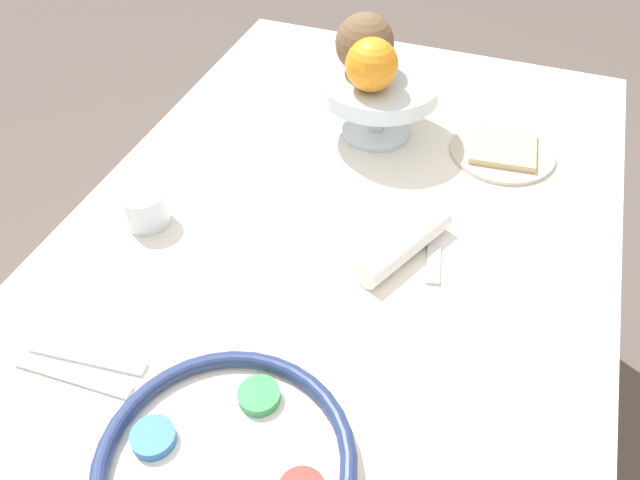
% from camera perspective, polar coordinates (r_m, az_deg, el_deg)
% --- Properties ---
extents(dining_table, '(1.50, 0.84, 0.73)m').
position_cam_1_polar(dining_table, '(1.20, -0.40, -15.25)').
color(dining_table, silver).
rests_on(dining_table, ground_plane).
extents(seder_plate, '(0.29, 0.29, 0.03)m').
position_cam_1_polar(seder_plate, '(0.74, -8.64, -19.62)').
color(seder_plate, white).
rests_on(seder_plate, dining_table).
extents(fruit_stand, '(0.22, 0.22, 0.12)m').
position_cam_1_polar(fruit_stand, '(1.14, 5.40, 13.56)').
color(fruit_stand, silver).
rests_on(fruit_stand, dining_table).
extents(orange_fruit, '(0.09, 0.09, 0.09)m').
position_cam_1_polar(orange_fruit, '(1.07, 4.74, 15.67)').
color(orange_fruit, orange).
rests_on(orange_fruit, fruit_stand).
extents(coconut, '(0.10, 0.10, 0.10)m').
position_cam_1_polar(coconut, '(1.12, 4.10, 17.51)').
color(coconut, brown).
rests_on(coconut, fruit_stand).
extents(bread_plate, '(0.19, 0.19, 0.02)m').
position_cam_1_polar(bread_plate, '(1.18, 16.33, 7.88)').
color(bread_plate, beige).
rests_on(bread_plate, dining_table).
extents(napkin_roll, '(0.18, 0.11, 0.04)m').
position_cam_1_polar(napkin_roll, '(0.93, 7.75, -0.51)').
color(napkin_roll, white).
rests_on(napkin_roll, dining_table).
extents(cup_near, '(0.07, 0.07, 0.06)m').
position_cam_1_polar(cup_near, '(1.01, -15.68, 2.87)').
color(cup_near, silver).
rests_on(cup_near, dining_table).
extents(fork_left, '(0.03, 0.16, 0.01)m').
position_cam_1_polar(fork_left, '(0.86, -21.62, -11.45)').
color(fork_left, silver).
rests_on(fork_left, dining_table).
extents(fork_right, '(0.04, 0.16, 0.01)m').
position_cam_1_polar(fork_right, '(0.87, -20.49, -9.98)').
color(fork_right, silver).
rests_on(fork_right, dining_table).
extents(spoon, '(0.15, 0.05, 0.01)m').
position_cam_1_polar(spoon, '(0.96, 10.37, -0.75)').
color(spoon, silver).
rests_on(spoon, dining_table).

